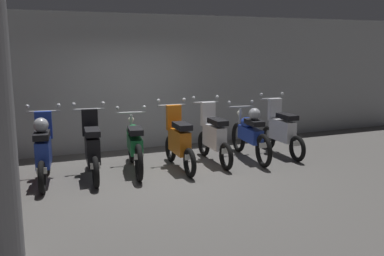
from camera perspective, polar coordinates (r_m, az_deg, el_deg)
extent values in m
plane|color=#565451|center=(7.78, -3.63, -6.30)|extent=(80.00, 80.00, 0.00)
cube|color=#9EA0A3|center=(9.76, -8.42, 5.99)|extent=(16.00, 0.30, 2.99)
sphere|color=#B7BABF|center=(8.11, -23.76, 2.58)|extent=(0.07, 0.07, 0.07)
torus|color=black|center=(8.27, -18.64, -3.93)|extent=(0.17, 0.54, 0.53)
torus|color=black|center=(7.16, -19.24, -6.20)|extent=(0.17, 0.54, 0.53)
cube|color=#1E389E|center=(7.65, -19.04, -3.03)|extent=(0.32, 0.76, 0.44)
cube|color=#1E389E|center=(7.90, -19.03, 0.36)|extent=(0.29, 0.16, 0.48)
cube|color=black|center=(7.42, -19.28, -0.92)|extent=(0.31, 0.55, 0.10)
cylinder|color=#B7BABF|center=(8.01, -19.06, 2.08)|extent=(0.56, 0.12, 0.04)
sphere|color=#B7BABF|center=(8.02, -20.95, 2.70)|extent=(0.07, 0.07, 0.07)
sphere|color=#B7BABF|center=(7.98, -17.24, 2.89)|extent=(0.07, 0.07, 0.07)
cylinder|color=#B7BABF|center=(8.13, -18.83, -1.15)|extent=(0.08, 0.15, 0.85)
sphere|color=silver|center=(8.07, -18.97, 1.08)|extent=(0.12, 0.12, 0.12)
cube|color=white|center=(7.15, -19.28, -5.38)|extent=(0.16, 0.04, 0.10)
sphere|color=#9EA0A8|center=(7.39, -19.36, 0.37)|extent=(0.24, 0.24, 0.24)
torus|color=black|center=(8.32, -13.28, -3.57)|extent=(0.14, 0.54, 0.53)
torus|color=black|center=(7.21, -12.63, -5.74)|extent=(0.14, 0.54, 0.53)
cube|color=black|center=(7.69, -13.06, -2.64)|extent=(0.29, 0.75, 0.44)
cube|color=black|center=(7.95, -13.36, 0.72)|extent=(0.29, 0.15, 0.48)
cube|color=black|center=(7.47, -13.07, -0.52)|extent=(0.29, 0.54, 0.10)
cylinder|color=#B7BABF|center=(8.06, -13.50, 2.42)|extent=(0.56, 0.09, 0.04)
sphere|color=#B7BABF|center=(8.03, -15.38, 3.03)|extent=(0.07, 0.07, 0.07)
sphere|color=#B7BABF|center=(8.06, -11.68, 3.22)|extent=(0.07, 0.07, 0.07)
cylinder|color=#B7BABF|center=(8.18, -13.38, -0.79)|extent=(0.07, 0.15, 0.85)
sphere|color=silver|center=(8.12, -13.48, 1.42)|extent=(0.12, 0.12, 0.12)
cube|color=white|center=(7.20, -12.68, -4.92)|extent=(0.16, 0.03, 0.10)
torus|color=black|center=(8.68, -8.01, -2.38)|extent=(0.20, 0.66, 0.65)
torus|color=black|center=(7.43, -7.04, -4.58)|extent=(0.20, 0.66, 0.65)
cube|color=#197238|center=(8.01, -7.59, -2.08)|extent=(0.36, 0.86, 0.28)
ellipsoid|color=#197238|center=(8.12, -7.75, -0.32)|extent=(0.33, 0.48, 0.22)
cube|color=black|center=(7.78, -7.50, -0.35)|extent=(0.32, 0.55, 0.10)
cylinder|color=#B7BABF|center=(8.45, -8.06, 2.03)|extent=(0.56, 0.13, 0.04)
sphere|color=#B7BABF|center=(8.42, -9.84, 2.63)|extent=(0.07, 0.07, 0.07)
sphere|color=#B7BABF|center=(8.47, -6.32, 2.77)|extent=(0.07, 0.07, 0.07)
cylinder|color=#B7BABF|center=(8.57, -8.03, -0.37)|extent=(0.08, 0.17, 0.65)
sphere|color=silver|center=(8.53, -8.07, 1.08)|extent=(0.12, 0.12, 0.12)
cube|color=white|center=(7.43, -7.08, -3.79)|extent=(0.16, 0.04, 0.10)
torus|color=black|center=(8.64, -2.86, -2.75)|extent=(0.12, 0.53, 0.53)
torus|color=black|center=(7.59, -0.31, -4.65)|extent=(0.12, 0.53, 0.53)
cube|color=orange|center=(8.05, -1.68, -1.78)|extent=(0.26, 0.75, 0.44)
cube|color=orange|center=(8.30, -2.44, 1.41)|extent=(0.29, 0.14, 0.48)
cube|color=black|center=(7.84, -1.32, 0.27)|extent=(0.27, 0.53, 0.10)
cylinder|color=#B7BABF|center=(8.40, -2.73, 3.03)|extent=(0.56, 0.07, 0.04)
sphere|color=#B7BABF|center=(8.31, -4.45, 3.63)|extent=(0.07, 0.07, 0.07)
sphere|color=#B7BABF|center=(8.46, -1.05, 3.78)|extent=(0.07, 0.07, 0.07)
cylinder|color=#B7BABF|center=(8.51, -2.79, -0.07)|extent=(0.06, 0.15, 0.85)
sphere|color=silver|center=(8.46, -2.81, 2.06)|extent=(0.12, 0.12, 0.12)
cube|color=white|center=(7.58, -0.37, -3.88)|extent=(0.16, 0.02, 0.10)
torus|color=black|center=(9.08, 1.56, -2.09)|extent=(0.12, 0.53, 0.53)
torus|color=black|center=(8.05, 4.54, -3.78)|extent=(0.12, 0.53, 0.53)
cube|color=silver|center=(8.50, 2.98, -1.11)|extent=(0.26, 0.75, 0.44)
cube|color=silver|center=(8.75, 2.13, 1.88)|extent=(0.29, 0.14, 0.48)
cube|color=black|center=(8.30, 3.42, 0.84)|extent=(0.27, 0.53, 0.10)
cylinder|color=#B7BABF|center=(8.84, 1.81, 3.42)|extent=(0.56, 0.07, 0.04)
sphere|color=#B7BABF|center=(8.74, 0.22, 4.00)|extent=(0.07, 0.07, 0.07)
sphere|color=#B7BABF|center=(8.93, 3.37, 4.13)|extent=(0.07, 0.07, 0.07)
cylinder|color=#B7BABF|center=(8.96, 1.68, 0.47)|extent=(0.06, 0.15, 0.85)
sphere|color=silver|center=(8.91, 1.69, 2.50)|extent=(0.12, 0.12, 0.12)
cube|color=white|center=(8.05, 4.48, -3.05)|extent=(0.16, 0.02, 0.10)
torus|color=black|center=(9.48, 6.14, -1.23)|extent=(0.17, 0.66, 0.65)
torus|color=black|center=(8.32, 9.45, -2.99)|extent=(0.17, 0.66, 0.65)
cube|color=#1E389E|center=(8.86, 7.72, -0.85)|extent=(0.32, 0.85, 0.28)
ellipsoid|color=#1E389E|center=(8.96, 7.36, 0.72)|extent=(0.31, 0.47, 0.22)
cube|color=black|center=(8.64, 8.24, 0.74)|extent=(0.30, 0.55, 0.10)
cylinder|color=#B7BABF|center=(9.27, 6.46, 2.82)|extent=(0.56, 0.11, 0.04)
sphere|color=#B7BABF|center=(9.16, 4.97, 3.39)|extent=(0.07, 0.07, 0.07)
sphere|color=#B7BABF|center=(9.36, 7.95, 3.48)|extent=(0.07, 0.07, 0.07)
cylinder|color=#B7BABF|center=(9.38, 6.30, 0.62)|extent=(0.08, 0.17, 0.65)
sphere|color=silver|center=(9.34, 6.32, 1.95)|extent=(0.12, 0.12, 0.12)
cube|color=white|center=(8.32, 9.40, -2.28)|extent=(0.16, 0.03, 0.10)
sphere|color=#9EA0A8|center=(8.62, 8.27, 1.85)|extent=(0.24, 0.24, 0.24)
torus|color=black|center=(9.84, 10.07, -1.25)|extent=(0.12, 0.53, 0.53)
torus|color=black|center=(8.89, 13.76, -2.67)|extent=(0.12, 0.53, 0.53)
cube|color=silver|center=(9.31, 11.88, -0.31)|extent=(0.26, 0.75, 0.44)
cube|color=silver|center=(9.53, 10.89, 2.43)|extent=(0.29, 0.13, 0.48)
cube|color=black|center=(9.12, 12.49, 1.49)|extent=(0.27, 0.53, 0.10)
cylinder|color=#B7BABF|center=(9.62, 10.51, 3.84)|extent=(0.56, 0.07, 0.04)
sphere|color=#B7BABF|center=(9.48, 9.17, 4.39)|extent=(0.07, 0.07, 0.07)
sphere|color=#B7BABF|center=(9.74, 11.86, 4.46)|extent=(0.07, 0.07, 0.07)
cylinder|color=#B7BABF|center=(9.73, 10.28, 1.12)|extent=(0.06, 0.15, 0.85)
sphere|color=silver|center=(9.68, 10.35, 2.99)|extent=(0.12, 0.12, 0.12)
cube|color=white|center=(8.89, 13.70, -2.02)|extent=(0.16, 0.02, 0.10)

